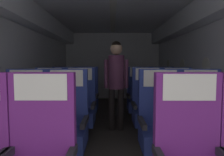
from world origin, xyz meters
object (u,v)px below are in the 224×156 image
object	(u,v)px
seat_b_right_window	(161,125)
seat_d_left_aisle	(86,98)
seat_d_right_window	(140,98)
seat_b_right_aisle	(203,125)
seat_b_left_window	(25,125)
seat_c_right_window	(148,108)
seat_c_right_aisle	(178,108)
seat_d_right_aisle	(163,98)
flight_attendant	(116,76)
seat_c_left_window	(49,108)
seat_c_left_aisle	(80,108)
seat_b_left_aisle	(66,124)
seat_d_left_window	(63,98)

from	to	relation	value
seat_b_right_window	seat_d_left_aisle	xyz separation A→B (m)	(-1.13, 1.83, 0.00)
seat_d_right_window	seat_b_right_aisle	bearing A→B (deg)	-74.75
seat_b_left_window	seat_c_right_window	size ratio (longest dim) A/B	1.00
seat_d_right_window	seat_c_right_window	bearing A→B (deg)	-88.96
seat_b_right_window	seat_c_right_aisle	xyz separation A→B (m)	(0.50, 0.91, 0.00)
seat_c_right_aisle	seat_d_right_window	bearing A→B (deg)	118.56
seat_b_left_window	seat_d_right_aisle	bearing A→B (deg)	40.71
seat_c_right_window	flight_attendant	bearing A→B (deg)	152.84
seat_c_left_window	seat_c_right_aisle	xyz separation A→B (m)	(2.11, -0.01, 0.00)
seat_b_left_window	seat_d_left_aisle	world-z (taller)	same
seat_c_right_aisle	seat_c_right_window	bearing A→B (deg)	177.65
seat_d_left_aisle	seat_d_right_aisle	bearing A→B (deg)	0.03
seat_c_left_aisle	seat_b_left_aisle	bearing A→B (deg)	-91.14
seat_d_left_aisle	seat_d_right_window	size ratio (longest dim) A/B	1.00
flight_attendant	seat_d_left_aisle	bearing A→B (deg)	-52.97
seat_c_right_aisle	seat_d_left_window	size ratio (longest dim) A/B	1.00
seat_c_right_aisle	seat_c_right_window	size ratio (longest dim) A/B	1.00
seat_b_left_window	seat_b_right_aisle	xyz separation A→B (m)	(2.11, -0.01, 0.00)
seat_c_right_window	flight_attendant	size ratio (longest dim) A/B	0.71
seat_b_left_window	seat_d_right_aisle	xyz separation A→B (m)	(2.11, 1.81, 0.00)
seat_b_left_window	seat_c_left_aisle	size ratio (longest dim) A/B	1.00
seat_b_left_window	seat_d_right_window	xyz separation A→B (m)	(1.61, 1.80, 0.00)
seat_d_left_aisle	flight_attendant	size ratio (longest dim) A/B	0.71
seat_c_left_window	seat_c_left_aisle	distance (m)	0.50
seat_b_right_aisle	seat_d_right_window	distance (m)	1.88
seat_d_left_aisle	seat_b_right_window	bearing A→B (deg)	-58.33
seat_b_left_aisle	seat_c_left_aisle	size ratio (longest dim) A/B	1.00
seat_d_left_aisle	seat_c_left_window	bearing A→B (deg)	-118.00
seat_c_right_aisle	flight_attendant	distance (m)	1.16
seat_d_left_aisle	seat_c_right_window	bearing A→B (deg)	-38.32
seat_d_right_window	seat_b_right_window	bearing A→B (deg)	-89.95
seat_b_left_window	seat_b_right_window	xyz separation A→B (m)	(1.62, -0.02, 0.00)
seat_b_right_aisle	seat_c_left_aisle	bearing A→B (deg)	150.31
seat_d_left_aisle	seat_d_right_aisle	size ratio (longest dim) A/B	1.00
flight_attendant	seat_b_left_window	bearing A→B (deg)	39.11
seat_b_left_aisle	seat_c_right_aisle	bearing A→B (deg)	28.46
seat_b_left_aisle	seat_d_left_window	bearing A→B (deg)	104.86
seat_c_right_window	seat_d_left_aisle	world-z (taller)	same
seat_b_left_aisle	seat_b_left_window	bearing A→B (deg)	-179.08
seat_b_left_window	seat_c_left_window	world-z (taller)	same
seat_d_right_window	seat_c_left_window	bearing A→B (deg)	-150.74
seat_d_right_aisle	seat_c_left_window	bearing A→B (deg)	-156.56
seat_b_left_window	seat_c_right_aisle	size ratio (longest dim) A/B	1.00
seat_b_left_window	seat_d_right_window	size ratio (longest dim) A/B	1.00
seat_d_left_aisle	seat_d_right_window	distance (m)	1.13
seat_b_right_aisle	seat_b_left_window	bearing A→B (deg)	179.84
seat_b_right_window	seat_c_left_window	xyz separation A→B (m)	(-1.62, 0.92, 0.00)
seat_b_left_window	flight_attendant	bearing A→B (deg)	46.54
seat_d_left_window	seat_d_right_window	xyz separation A→B (m)	(1.60, -0.00, 0.00)
seat_b_right_window	seat_c_left_aisle	distance (m)	1.45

